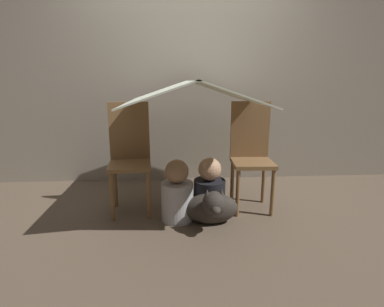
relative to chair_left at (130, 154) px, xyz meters
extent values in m
plane|color=brown|center=(0.57, -0.23, -0.54)|extent=(8.80, 8.80, 0.00)
cube|color=gray|center=(0.57, 0.90, 0.71)|extent=(7.00, 0.05, 2.50)
cylinder|color=brown|center=(-0.14, -0.25, -0.32)|extent=(0.04, 0.04, 0.44)
cylinder|color=brown|center=(0.18, -0.22, -0.32)|extent=(0.04, 0.04, 0.44)
cylinder|color=brown|center=(-0.16, 0.07, -0.32)|extent=(0.04, 0.04, 0.44)
cylinder|color=brown|center=(0.15, 0.09, -0.32)|extent=(0.04, 0.04, 0.44)
cube|color=brown|center=(0.01, -0.08, -0.09)|extent=(0.40, 0.40, 0.04)
cube|color=brown|center=(-0.01, 0.09, 0.20)|extent=(0.37, 0.06, 0.53)
cylinder|color=brown|center=(0.96, -0.23, -0.32)|extent=(0.04, 0.04, 0.44)
cylinder|color=brown|center=(1.28, -0.24, -0.32)|extent=(0.04, 0.04, 0.44)
cylinder|color=brown|center=(0.98, 0.09, -0.32)|extent=(0.04, 0.04, 0.44)
cylinder|color=brown|center=(1.29, 0.07, -0.32)|extent=(0.04, 0.04, 0.44)
cube|color=brown|center=(1.13, -0.08, -0.09)|extent=(0.38, 0.38, 0.04)
cube|color=brown|center=(1.13, 0.09, 0.20)|extent=(0.37, 0.04, 0.53)
cube|color=silver|center=(0.29, -0.08, 0.56)|extent=(0.56, 1.35, 0.20)
cube|color=silver|center=(0.85, -0.08, 0.56)|extent=(0.56, 1.35, 0.20)
cube|color=silver|center=(0.57, -0.08, 0.65)|extent=(0.04, 1.35, 0.01)
cylinder|color=#B2B2B7|center=(0.43, -0.26, -0.37)|extent=(0.28, 0.28, 0.34)
sphere|color=#9E7556|center=(0.43, -0.26, -0.10)|extent=(0.20, 0.20, 0.20)
cylinder|color=black|center=(0.72, -0.18, -0.38)|extent=(0.28, 0.28, 0.33)
sphere|color=tan|center=(0.72, -0.18, -0.11)|extent=(0.20, 0.20, 0.20)
ellipsoid|color=#332D28|center=(0.71, -0.34, -0.41)|extent=(0.46, 0.22, 0.27)
sphere|color=#332D28|center=(0.71, -0.51, -0.29)|extent=(0.19, 0.19, 0.19)
ellipsoid|color=#332D28|center=(0.71, -0.60, -0.31)|extent=(0.08, 0.10, 0.07)
cone|color=#332D28|center=(0.65, -0.51, -0.21)|extent=(0.07, 0.07, 0.09)
cone|color=#332D28|center=(0.77, -0.51, -0.21)|extent=(0.07, 0.07, 0.09)
camera|label=1|loc=(0.39, -2.69, 0.65)|focal=28.00mm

